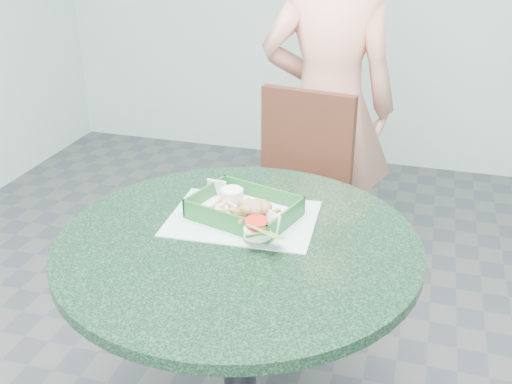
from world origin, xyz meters
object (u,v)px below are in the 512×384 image
(crab_sandwich, at_px, (261,217))
(dining_chair, at_px, (300,195))
(cafe_table, at_px, (239,298))
(sauce_ramekin, at_px, (228,203))
(diner_person, at_px, (328,101))
(food_basket, at_px, (244,218))

(crab_sandwich, bearing_deg, dining_chair, 93.12)
(cafe_table, xyz_separation_m, sauce_ramekin, (-0.07, 0.13, 0.22))
(diner_person, bearing_deg, crab_sandwich, 83.06)
(food_basket, bearing_deg, sauce_ramekin, 164.43)
(cafe_table, bearing_deg, crab_sandwich, 63.52)
(cafe_table, relative_size, dining_chair, 1.03)
(diner_person, bearing_deg, dining_chair, 76.93)
(dining_chair, height_order, sauce_ramekin, dining_chair)
(food_basket, relative_size, sauce_ramekin, 4.21)
(dining_chair, bearing_deg, diner_person, 93.36)
(dining_chair, distance_m, crab_sandwich, 0.75)
(cafe_table, bearing_deg, food_basket, 99.53)
(dining_chair, relative_size, sauce_ramekin, 14.12)
(cafe_table, relative_size, food_basket, 3.47)
(cafe_table, xyz_separation_m, diner_person, (0.04, 1.12, 0.24))
(dining_chair, bearing_deg, cafe_table, -80.76)
(dining_chair, distance_m, sauce_ramekin, 0.71)
(cafe_table, relative_size, crab_sandwich, 7.83)
(diner_person, bearing_deg, food_basket, 79.63)
(cafe_table, bearing_deg, diner_person, 88.07)
(cafe_table, relative_size, diner_person, 0.59)
(diner_person, distance_m, sauce_ramekin, 1.00)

